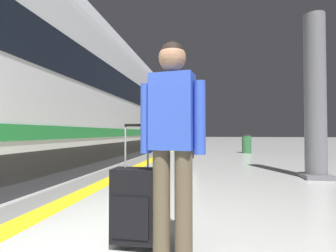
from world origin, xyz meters
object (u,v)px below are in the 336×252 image
high_speed_train (73,85)px  waste_bin (247,144)px  passenger_near (190,134)px  duffel_bag_near (181,155)px  rolling_suitcase_foreground (134,205)px  platform_pillar (315,99)px  traveller_foreground (172,131)px

high_speed_train → waste_bin: 8.39m
passenger_near → duffel_bag_near: 0.90m
rolling_suitcase_foreground → platform_pillar: bearing=52.5°
rolling_suitcase_foreground → passenger_near: passenger_near is taller
duffel_bag_near → platform_pillar: size_ratio=0.12×
traveller_foreground → platform_pillar: 4.80m
high_speed_train → rolling_suitcase_foreground: size_ratio=25.73×
traveller_foreground → duffel_bag_near: size_ratio=3.95×
passenger_near → duffel_bag_near: passenger_near is taller
duffel_bag_near → platform_pillar: 5.23m
rolling_suitcase_foreground → platform_pillar: (2.95, 3.85, 1.35)m
high_speed_train → traveller_foreground: high_speed_train is taller
high_speed_train → rolling_suitcase_foreground: bearing=-56.1°
traveller_foreground → platform_pillar: platform_pillar is taller
passenger_near → waste_bin: passenger_near is taller
passenger_near → rolling_suitcase_foreground: bearing=-89.5°
traveller_foreground → rolling_suitcase_foreground: traveller_foreground is taller
traveller_foreground → rolling_suitcase_foreground: bearing=160.8°
high_speed_train → waste_bin: high_speed_train is taller
high_speed_train → waste_bin: bearing=42.1°
rolling_suitcase_foreground → passenger_near: size_ratio=0.67×
high_speed_train → duffel_bag_near: 4.55m
traveller_foreground → passenger_near: 7.99m
traveller_foreground → waste_bin: 11.10m
platform_pillar → waste_bin: 7.04m
waste_bin → platform_pillar: bearing=-86.1°
passenger_near → platform_pillar: bearing=-53.0°
high_speed_train → traveller_foreground: (3.91, -5.42, -1.49)m
duffel_bag_near → waste_bin: bearing=48.2°
passenger_near → waste_bin: (2.55, 2.90, -0.48)m
traveller_foreground → passenger_near: traveller_foreground is taller
passenger_near → waste_bin: 3.89m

